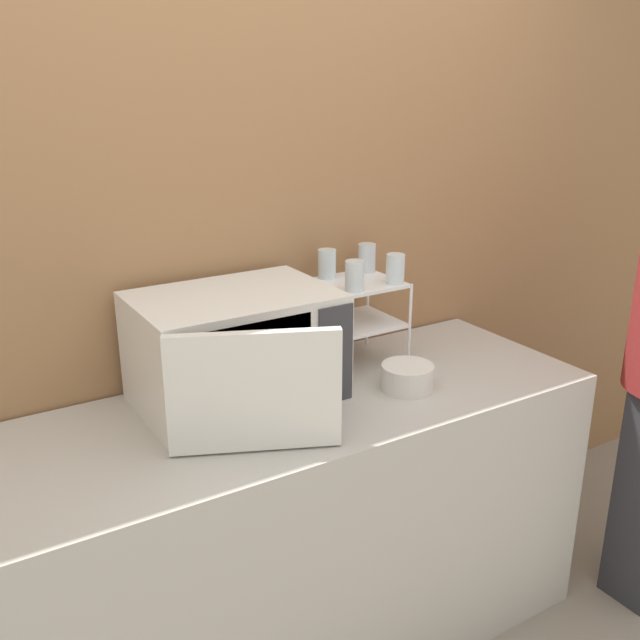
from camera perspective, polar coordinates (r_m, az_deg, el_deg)
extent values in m
cube|color=#9E7047|center=(2.35, -6.22, 5.82)|extent=(8.00, 0.06, 2.60)
cube|color=#B7B2A8|center=(2.39, -1.35, -16.30)|extent=(1.85, 0.68, 0.90)
cube|color=silver|center=(2.12, -6.81, -2.26)|extent=(0.58, 0.40, 0.34)
cube|color=#B7B2A8|center=(1.93, -6.04, -4.42)|extent=(0.41, 0.01, 0.29)
cube|color=#333338|center=(2.06, 1.27, -2.83)|extent=(0.11, 0.01, 0.30)
cube|color=silver|center=(1.84, -5.26, -5.74)|extent=(0.42, 0.21, 0.32)
cylinder|color=white|center=(2.25, 2.53, -1.52)|extent=(0.01, 0.01, 0.29)
cylinder|color=white|center=(2.39, 7.19, -0.47)|extent=(0.01, 0.01, 0.29)
cylinder|color=white|center=(2.45, -0.66, 0.18)|extent=(0.01, 0.01, 0.29)
cylinder|color=white|center=(2.57, 3.82, 1.07)|extent=(0.01, 0.01, 0.29)
cube|color=white|center=(2.41, 3.22, -0.14)|extent=(0.23, 0.24, 0.01)
cube|color=white|center=(2.37, 3.28, 3.02)|extent=(0.23, 0.24, 0.01)
cylinder|color=silver|center=(2.24, 2.79, 3.55)|extent=(0.06, 0.06, 0.10)
cylinder|color=silver|center=(2.47, 3.77, 4.99)|extent=(0.06, 0.06, 0.10)
cylinder|color=silver|center=(2.33, 6.05, 4.10)|extent=(0.06, 0.06, 0.10)
cylinder|color=silver|center=(2.38, 0.56, 4.52)|extent=(0.06, 0.06, 0.10)
cylinder|color=silver|center=(2.27, 6.97, -5.38)|extent=(0.09, 0.09, 0.01)
cylinder|color=silver|center=(2.25, 7.00, -4.55)|extent=(0.16, 0.16, 0.08)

